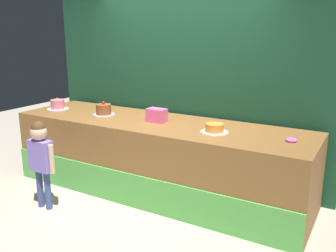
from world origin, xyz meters
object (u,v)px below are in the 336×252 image
(donut, at_px, (291,140))
(cake_right, at_px, (215,129))
(cake_left, at_px, (58,105))
(cake_center, at_px, (104,110))
(child_figure, at_px, (41,153))
(pink_box, at_px, (157,115))

(donut, bearing_deg, cake_right, -174.83)
(cake_left, height_order, cake_center, cake_center)
(cake_right, bearing_deg, cake_left, 179.53)
(child_figure, distance_m, cake_center, 1.07)
(donut, relative_size, cake_left, 0.37)
(pink_box, distance_m, cake_right, 0.82)
(cake_left, bearing_deg, donut, 0.94)
(pink_box, distance_m, cake_center, 0.81)
(child_figure, distance_m, cake_right, 1.98)
(child_figure, bearing_deg, cake_right, 29.29)
(child_figure, xyz_separation_m, cake_center, (0.08, 1.02, 0.32))
(pink_box, xyz_separation_m, cake_center, (-0.81, -0.03, -0.01))
(pink_box, bearing_deg, donut, -0.83)
(child_figure, relative_size, donut, 9.28)
(donut, distance_m, cake_center, 2.44)
(child_figure, height_order, donut, child_figure)
(cake_left, relative_size, cake_center, 1.02)
(pink_box, relative_size, donut, 2.09)
(pink_box, height_order, cake_right, pink_box)
(donut, height_order, cake_right, cake_right)
(cake_left, bearing_deg, child_figure, -53.34)
(cake_center, bearing_deg, donut, 0.26)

